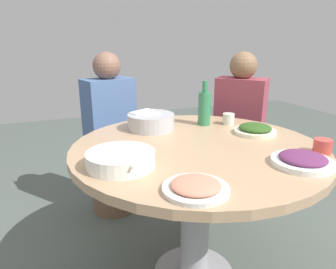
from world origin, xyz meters
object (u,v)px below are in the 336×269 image
Objects in this scene: green_bottle at (204,107)px; tea_cup_far at (228,119)px; soup_bowl at (121,160)px; tea_cup_near at (323,146)px; dish_eggplant at (303,160)px; dish_greens at (255,129)px; round_dining_table at (196,173)px; stool_for_diner_right at (113,183)px; diner_right at (110,116)px; dish_shrimp at (196,187)px; diner_left at (240,114)px; stool_for_diner_left at (235,181)px; rice_bowl at (151,121)px.

green_bottle reaches higher than tea_cup_far.
tea_cup_near is (-0.18, -0.88, 0.00)m from soup_bowl.
dish_eggplant is 0.65m from tea_cup_far.
green_bottle is at bearing 33.43° from dish_greens.
green_bottle is (0.26, 0.17, 0.08)m from dish_greens.
round_dining_table is 1.01m from stool_for_diner_right.
diner_right reaches higher than tea_cup_far.
dish_eggplant is at bearing 174.85° from tea_cup_far.
diner_right reaches higher than round_dining_table.
stool_for_diner_right is at bearing 44.28° from tea_cup_far.
dish_shrimp is 0.30× the size of diner_right.
diner_left is at bearing -20.20° from dish_eggplant.
stool_for_diner_right is at bearing 16.17° from round_dining_table.
dish_eggplant is 3.12× the size of tea_cup_near.
tea_cup_far is at bearing -5.15° from dish_eggplant.
round_dining_table is at bearing 98.08° from dish_greens.
tea_cup_near is (-0.62, -0.27, -0.07)m from green_bottle.
green_bottle reaches higher than round_dining_table.
soup_bowl is at bearing 125.88° from green_bottle.
round_dining_table is 0.47m from tea_cup_far.
tea_cup_far is (0.39, -0.75, 0.00)m from soup_bowl.
tea_cup_far is 0.09× the size of diner_right.
green_bottle is at bearing 71.12° from tea_cup_far.
diner_right is at bearing 44.28° from tea_cup_far.
round_dining_table is 15.27× the size of tea_cup_near.
dish_greens reaches higher than dish_shrimp.
tea_cup_near reaches higher than stool_for_diner_right.
diner_right reaches higher than stool_for_diner_right.
stool_for_diner_left is at bearing -48.09° from round_dining_table.
stool_for_diner_left is 1.08m from diner_right.
round_dining_table reaches higher than stool_for_diner_left.
stool_for_diner_left is at bearing -56.31° from soup_bowl.
soup_bowl is 0.71× the size of stool_for_diner_left.
dish_greens is at bearing -77.18° from soup_bowl.
tea_cup_near is 0.89m from diner_left.
green_bottle is (0.32, -0.20, 0.26)m from round_dining_table.
diner_right reaches higher than stool_for_diner_left.
dish_greens is at bearing 153.42° from stool_for_diner_left.
tea_cup_far reaches higher than round_dining_table.
dish_shrimp is 0.54× the size of stool_for_diner_left.
soup_bowl is at bearing 123.69° from stool_for_diner_left.
tea_cup_near is 0.19× the size of stool_for_diner_right.
round_dining_table is 0.42m from dish_greens.
stool_for_diner_left is at bearing -26.58° from dish_greens.
rice_bowl reaches higher than dish_greens.
soup_bowl is at bearing 123.69° from diner_left.
round_dining_table is 2.85× the size of stool_for_diner_left.
dish_greens is at bearing 14.82° from tea_cup_near.
soup_bowl is 1.25m from diner_left.
soup_bowl is 1.18m from stool_for_diner_right.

